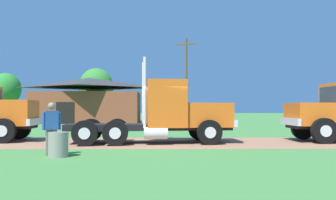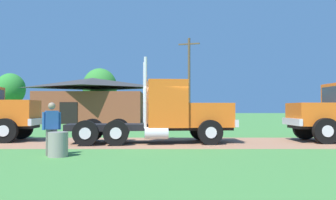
{
  "view_description": "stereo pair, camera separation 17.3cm",
  "coord_description": "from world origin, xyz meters",
  "px_view_note": "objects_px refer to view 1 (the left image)",
  "views": [
    {
      "loc": [
        0.19,
        -16.1,
        1.57
      ],
      "look_at": [
        0.41,
        0.09,
        1.95
      ],
      "focal_mm": 37.47,
      "sensor_mm": 36.0,
      "label": 1
    },
    {
      "loc": [
        0.36,
        -16.11,
        1.57
      ],
      "look_at": [
        0.41,
        0.09,
        1.95
      ],
      "focal_mm": 37.47,
      "sensor_mm": 36.0,
      "label": 2
    }
  ],
  "objects_px": {
    "visitor_far_side": "(199,120)",
    "shed_building": "(89,101)",
    "visitor_walking_mid": "(52,127)",
    "utility_pole_near": "(186,78)",
    "truck_foreground_white": "(170,114)",
    "steel_barrel": "(58,145)"
  },
  "relations": [
    {
      "from": "visitor_far_side",
      "to": "shed_building",
      "type": "xyz_separation_m",
      "value": [
        -10.24,
        19.88,
        1.51
      ]
    },
    {
      "from": "visitor_walking_mid",
      "to": "utility_pole_near",
      "type": "height_order",
      "value": "utility_pole_near"
    },
    {
      "from": "visitor_walking_mid",
      "to": "visitor_far_side",
      "type": "distance_m",
      "value": 9.48
    },
    {
      "from": "truck_foreground_white",
      "to": "visitor_walking_mid",
      "type": "relative_size",
      "value": 4.35
    },
    {
      "from": "truck_foreground_white",
      "to": "utility_pole_near",
      "type": "distance_m",
      "value": 19.81
    },
    {
      "from": "shed_building",
      "to": "utility_pole_near",
      "type": "xyz_separation_m",
      "value": [
        10.59,
        -3.73,
        2.21
      ]
    },
    {
      "from": "steel_barrel",
      "to": "visitor_far_side",
      "type": "bearing_deg",
      "value": 55.94
    },
    {
      "from": "truck_foreground_white",
      "to": "shed_building",
      "type": "relative_size",
      "value": 0.65
    },
    {
      "from": "utility_pole_near",
      "to": "shed_building",
      "type": "bearing_deg",
      "value": 160.58
    },
    {
      "from": "visitor_far_side",
      "to": "steel_barrel",
      "type": "relative_size",
      "value": 2.1
    },
    {
      "from": "truck_foreground_white",
      "to": "utility_pole_near",
      "type": "bearing_deg",
      "value": 84.05
    },
    {
      "from": "truck_foreground_white",
      "to": "visitor_far_side",
      "type": "distance_m",
      "value": 3.71
    },
    {
      "from": "visitor_far_side",
      "to": "utility_pole_near",
      "type": "xyz_separation_m",
      "value": [
        0.35,
        16.15,
        3.71
      ]
    },
    {
      "from": "truck_foreground_white",
      "to": "steel_barrel",
      "type": "distance_m",
      "value": 5.99
    },
    {
      "from": "visitor_far_side",
      "to": "steel_barrel",
      "type": "distance_m",
      "value": 9.58
    },
    {
      "from": "shed_building",
      "to": "utility_pole_near",
      "type": "distance_m",
      "value": 11.44
    },
    {
      "from": "truck_foreground_white",
      "to": "visitor_far_side",
      "type": "bearing_deg",
      "value": 62.88
    },
    {
      "from": "steel_barrel",
      "to": "utility_pole_near",
      "type": "bearing_deg",
      "value": 76.67
    },
    {
      "from": "visitor_far_side",
      "to": "steel_barrel",
      "type": "bearing_deg",
      "value": -124.06
    },
    {
      "from": "truck_foreground_white",
      "to": "shed_building",
      "type": "height_order",
      "value": "shed_building"
    },
    {
      "from": "truck_foreground_white",
      "to": "steel_barrel",
      "type": "relative_size",
      "value": 9.58
    },
    {
      "from": "visitor_far_side",
      "to": "steel_barrel",
      "type": "height_order",
      "value": "visitor_far_side"
    }
  ]
}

